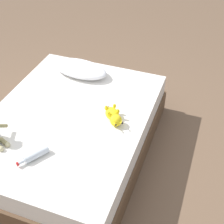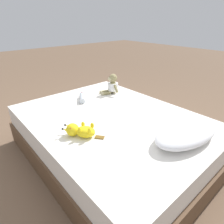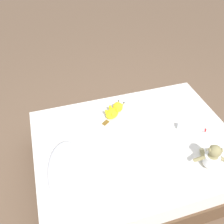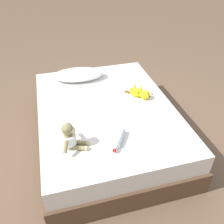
% 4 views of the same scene
% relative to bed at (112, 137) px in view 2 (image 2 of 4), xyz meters
% --- Properties ---
extents(ground_plane, '(16.00, 16.00, 0.00)m').
position_rel_bed_xyz_m(ground_plane, '(0.00, 0.00, -0.21)').
color(ground_plane, brown).
extents(bed, '(1.37, 1.83, 0.43)m').
position_rel_bed_xyz_m(bed, '(0.00, 0.00, 0.00)').
color(bed, brown).
rests_on(bed, ground_plane).
extents(pillow, '(0.62, 0.36, 0.12)m').
position_rel_bed_xyz_m(pillow, '(-0.18, 0.64, 0.28)').
color(pillow, white).
rests_on(pillow, bed).
extents(plush_monkey, '(0.25, 0.28, 0.24)m').
position_rel_bed_xyz_m(plush_monkey, '(-0.41, -0.47, 0.32)').
color(plush_monkey, '#8E8456').
rests_on(plush_monkey, bed).
extents(plush_yellow_creature, '(0.25, 0.29, 0.10)m').
position_rel_bed_xyz_m(plush_yellow_creature, '(0.39, 0.08, 0.27)').
color(plush_yellow_creature, yellow).
rests_on(plush_yellow_creature, bed).
extents(glass_bottle, '(0.17, 0.24, 0.06)m').
position_rel_bed_xyz_m(glass_bottle, '(-0.01, -0.52, 0.25)').
color(glass_bottle, silver).
rests_on(glass_bottle, bed).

